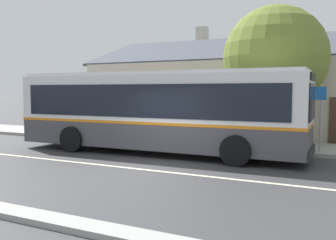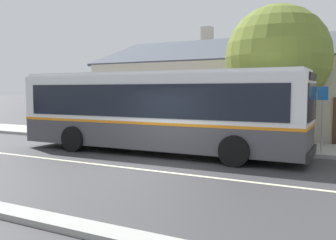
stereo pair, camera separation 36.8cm
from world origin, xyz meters
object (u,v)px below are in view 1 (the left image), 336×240
transit_bus (157,110)px  bench_by_building (61,124)px  street_tree_primary (275,58)px  bus_stop_sign (321,111)px

transit_bus → bench_by_building: size_ratio=5.95×
street_tree_primary → bus_stop_sign: (2.06, -2.06, -2.18)m
transit_bus → bench_by_building: transit_bus is taller
transit_bus → street_tree_primary: size_ratio=1.86×
bench_by_building → bus_stop_sign: size_ratio=0.79×
transit_bus → street_tree_primary: bearing=48.8°
transit_bus → street_tree_primary: street_tree_primary is taller
bench_by_building → transit_bus: bearing=-21.9°
transit_bus → bench_by_building: 8.21m
transit_bus → bench_by_building: bearing=158.1°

